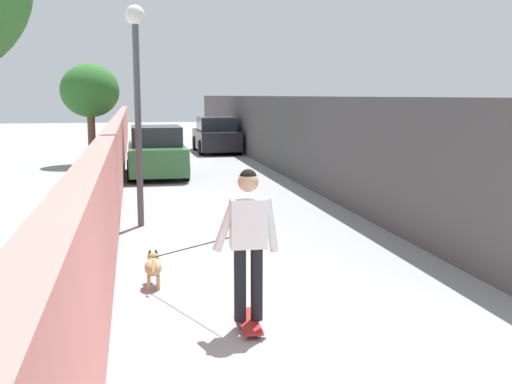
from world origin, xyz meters
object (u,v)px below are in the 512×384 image
object	(u,v)px
car_near	(157,153)
car_far	(216,136)
skateboard	(248,321)
person_skateboarder	(248,233)
tree_left_mid	(90,91)
lamp_post	(137,76)
dog	(154,266)

from	to	relation	value
car_near	car_far	distance (m)	8.10
skateboard	car_near	bearing A→B (deg)	2.03
person_skateboarder	car_near	bearing A→B (deg)	2.03
tree_left_mid	car_far	distance (m)	6.64
tree_left_mid	person_skateboarder	size ratio (longest dim) A/B	2.19
skateboard	lamp_post	bearing A→B (deg)	10.83
person_skateboarder	dog	size ratio (longest dim) A/B	0.83
skateboard	person_skateboarder	distance (m)	0.98
lamp_post	dog	xyz separation A→B (m)	(-3.89, -0.11, -2.56)
skateboard	dog	xyz separation A→B (m)	(1.66, 0.95, 0.21)
person_skateboarder	car_near	world-z (taller)	person_skateboarder
person_skateboarder	dog	xyz separation A→B (m)	(1.66, 0.95, -0.77)
tree_left_mid	lamp_post	bearing A→B (deg)	-172.03
lamp_post	car_near	distance (m)	7.81
tree_left_mid	dog	world-z (taller)	tree_left_mid
dog	person_skateboarder	bearing A→B (deg)	-150.21
person_skateboarder	skateboard	bearing A→B (deg)	36.87
person_skateboarder	dog	bearing A→B (deg)	29.79
person_skateboarder	dog	world-z (taller)	person_skateboarder
skateboard	car_near	world-z (taller)	car_near
person_skateboarder	car_far	size ratio (longest dim) A/B	0.41
dog	skateboard	bearing A→B (deg)	-150.21
lamp_post	car_far	xyz separation A→B (m)	(15.06, -3.48, -2.12)
car_near	car_far	bearing A→B (deg)	-20.82
lamp_post	person_skateboarder	world-z (taller)	lamp_post
car_far	tree_left_mid	bearing A→B (deg)	127.56
tree_left_mid	skateboard	world-z (taller)	tree_left_mid
tree_left_mid	car_far	size ratio (longest dim) A/B	0.91
tree_left_mid	car_near	size ratio (longest dim) A/B	0.90
tree_left_mid	car_near	world-z (taller)	tree_left_mid
lamp_post	car_far	size ratio (longest dim) A/B	1.03
dog	lamp_post	bearing A→B (deg)	1.63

